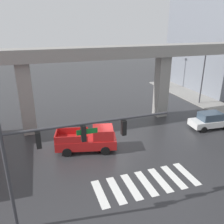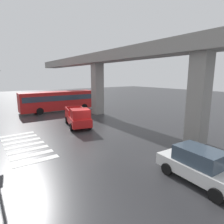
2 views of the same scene
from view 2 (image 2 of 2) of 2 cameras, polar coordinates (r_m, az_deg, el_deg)
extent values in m
plane|color=#2D2D30|center=(17.96, -5.57, -6.08)|extent=(120.00, 120.00, 0.00)
cube|color=silver|center=(19.07, -27.05, -6.22)|extent=(0.55, 2.80, 0.01)
cube|color=silver|center=(18.02, -26.49, -7.13)|extent=(0.55, 2.80, 0.01)
cube|color=silver|center=(16.98, -25.85, -8.14)|extent=(0.55, 2.80, 0.01)
cube|color=silver|center=(15.95, -25.13, -9.28)|extent=(0.55, 2.80, 0.01)
cube|color=silver|center=(14.94, -24.30, -10.58)|extent=(0.55, 2.80, 0.01)
cube|color=silver|center=(13.93, -23.35, -12.06)|extent=(0.55, 2.80, 0.01)
cube|color=silver|center=(12.94, -22.23, -13.77)|extent=(0.55, 2.80, 0.01)
cube|color=gray|center=(20.27, 6.81, 17.55)|extent=(54.22, 2.33, 1.20)
cube|color=gray|center=(26.11, -4.49, 7.08)|extent=(1.30, 1.30, 7.00)
cube|color=gray|center=(15.61, 25.11, 3.51)|extent=(1.30, 1.30, 7.00)
cube|color=red|center=(20.05, -10.57, -2.11)|extent=(5.41, 3.08, 0.80)
cube|color=red|center=(18.48, -9.78, -0.49)|extent=(2.07, 2.11, 0.90)
cube|color=#3F5160|center=(18.03, -9.46, -0.76)|extent=(0.50, 1.65, 0.77)
cube|color=red|center=(21.18, -8.94, 0.58)|extent=(2.60, 0.74, 0.60)
cube|color=red|center=(20.87, -13.62, 0.25)|extent=(2.60, 0.74, 0.60)
cube|color=red|center=(22.32, -11.91, 1.00)|extent=(0.52, 1.72, 0.60)
cylinder|color=black|center=(18.84, -6.88, -4.09)|extent=(0.81, 0.46, 0.76)
cylinder|color=black|center=(18.48, -12.31, -4.57)|extent=(0.81, 0.46, 0.76)
cylinder|color=black|center=(21.82, -9.04, -2.07)|extent=(0.81, 0.46, 0.76)
cylinder|color=black|center=(21.51, -13.73, -2.44)|extent=(0.81, 0.46, 0.76)
cube|color=red|center=(29.28, -16.31, 3.43)|extent=(2.89, 10.88, 2.70)
cube|color=#2D3D4C|center=(29.23, -16.36, 4.34)|extent=(2.91, 10.34, 0.76)
cube|color=#2D3D4C|center=(31.26, -6.93, 4.86)|extent=(2.25, 0.16, 1.49)
cylinder|color=black|center=(31.88, -10.40, 2.16)|extent=(0.38, 0.97, 0.96)
cylinder|color=black|center=(29.68, -8.50, 1.58)|extent=(0.38, 0.97, 0.96)
cylinder|color=black|center=(29.90, -22.33, 0.94)|extent=(0.38, 0.97, 0.96)
cylinder|color=black|center=(27.53, -21.29, 0.22)|extent=(0.38, 0.97, 0.96)
cube|color=silver|center=(10.66, 25.47, -15.72)|extent=(4.42, 2.07, 0.64)
cube|color=#384756|center=(10.43, 25.32, -12.10)|extent=(2.34, 1.66, 0.76)
cylinder|color=black|center=(9.58, 29.41, -21.45)|extent=(0.66, 0.29, 0.64)
cylinder|color=black|center=(12.11, 22.22, -13.87)|extent=(0.66, 0.29, 0.64)
cylinder|color=black|center=(10.88, 16.60, -16.43)|extent=(0.66, 0.29, 0.64)
camera|label=1|loc=(23.89, -61.90, 17.59)|focal=37.39mm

